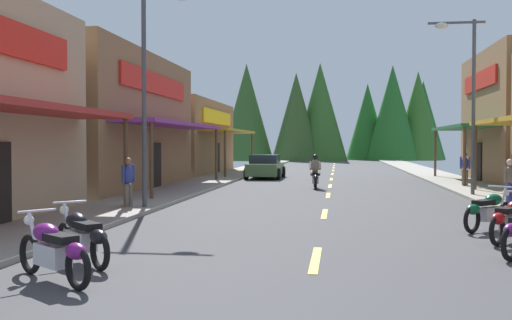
# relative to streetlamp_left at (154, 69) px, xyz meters

# --- Properties ---
(ground) EXTENTS (10.18, 86.36, 0.10)m
(ground) POSITION_rel_streetlamp_left_xyz_m (5.18, 13.10, -4.36)
(ground) COLOR #424244
(sidewalk_left) EXTENTS (2.63, 86.36, 0.12)m
(sidewalk_left) POSITION_rel_streetlamp_left_xyz_m (-1.22, 13.10, -4.25)
(sidewalk_left) COLOR gray
(sidewalk_left) RESTS_ON ground
(sidewalk_right) EXTENTS (2.63, 86.36, 0.12)m
(sidewalk_right) POSITION_rel_streetlamp_left_xyz_m (11.59, 13.10, -4.25)
(sidewalk_right) COLOR gray
(sidewalk_right) RESTS_ON ground
(centerline_dashes) EXTENTS (0.16, 58.77, 0.01)m
(centerline_dashes) POSITION_rel_streetlamp_left_xyz_m (5.18, 16.26, -4.30)
(centerline_dashes) COLOR #E0C64C
(centerline_dashes) RESTS_ON ground
(storefront_left_middle) EXTENTS (10.40, 12.77, 6.05)m
(storefront_left_middle) POSITION_rel_streetlamp_left_xyz_m (-6.80, 8.17, -1.28)
(storefront_left_middle) COLOR olive
(storefront_left_middle) RESTS_ON ground
(storefront_left_far) EXTENTS (8.02, 12.50, 4.89)m
(storefront_left_far) POSITION_rel_streetlamp_left_xyz_m (-5.60, 21.60, -1.86)
(storefront_left_far) COLOR olive
(storefront_left_far) RESTS_ON ground
(streetlamp_left) EXTENTS (2.12, 0.30, 6.69)m
(streetlamp_left) POSITION_rel_streetlamp_left_xyz_m (0.00, 0.00, 0.00)
(streetlamp_left) COLOR #474C51
(streetlamp_left) RESTS_ON ground
(streetlamp_right) EXTENTS (2.12, 0.30, 6.77)m
(streetlamp_right) POSITION_rel_streetlamp_left_xyz_m (10.37, 6.04, 0.04)
(streetlamp_right) COLOR #474C51
(streetlamp_right) RESTS_ON ground
(motorcycle_parked_right_3) EXTENTS (1.37, 1.77, 1.04)m
(motorcycle_parked_right_3) POSITION_rel_streetlamp_left_xyz_m (9.17, -4.49, -3.82)
(motorcycle_parked_right_3) COLOR black
(motorcycle_parked_right_3) RESTS_ON ground
(motorcycle_parked_right_4) EXTENTS (1.52, 1.65, 1.04)m
(motorcycle_parked_right_4) POSITION_rel_streetlamp_left_xyz_m (9.09, -2.88, -3.82)
(motorcycle_parked_right_4) COLOR black
(motorcycle_parked_right_4) RESTS_ON ground
(motorcycle_parked_left_1) EXTENTS (1.78, 1.35, 1.04)m
(motorcycle_parked_left_1) POSITION_rel_streetlamp_left_xyz_m (1.40, -9.19, -3.82)
(motorcycle_parked_left_1) COLOR black
(motorcycle_parked_left_1) RESTS_ON ground
(motorcycle_parked_left_2) EXTENTS (1.63, 1.53, 1.04)m
(motorcycle_parked_left_2) POSITION_rel_streetlamp_left_xyz_m (1.25, -7.87, -3.82)
(motorcycle_parked_left_2) COLOR black
(motorcycle_parked_left_2) RESTS_ON ground
(rider_cruising_lead) EXTENTS (0.60, 2.14, 1.57)m
(rider_cruising_lead) POSITION_rel_streetlamp_left_xyz_m (4.54, 9.57, -3.65)
(rider_cruising_lead) COLOR black
(rider_cruising_lead) RESTS_ON ground
(pedestrian_by_shop) EXTENTS (0.43, 0.46, 1.67)m
(pedestrian_by_shop) POSITION_rel_streetlamp_left_xyz_m (11.44, 11.18, -3.35)
(pedestrian_by_shop) COLOR #726659
(pedestrian_by_shop) RESTS_ON ground
(pedestrian_browsing) EXTENTS (0.36, 0.54, 1.63)m
(pedestrian_browsing) POSITION_rel_streetlamp_left_xyz_m (-0.80, -0.07, -3.37)
(pedestrian_browsing) COLOR #726659
(pedestrian_browsing) RESTS_ON ground
(pedestrian_waiting) EXTENTS (0.45, 0.43, 1.58)m
(pedestrian_waiting) POSITION_rel_streetlamp_left_xyz_m (10.93, 2.09, -3.40)
(pedestrian_waiting) COLOR #333F8C
(pedestrian_waiting) RESTS_ON ground
(parked_car_curbside) EXTENTS (2.08, 4.31, 1.40)m
(parked_car_curbside) POSITION_rel_streetlamp_left_xyz_m (1.29, 17.23, -3.62)
(parked_car_curbside) COLOR #4C723F
(parked_car_curbside) RESTS_ON ground
(treeline_backdrop) EXTENTS (27.90, 12.18, 11.90)m
(treeline_backdrop) POSITION_rel_streetlamp_left_xyz_m (6.66, 56.30, 1.27)
(treeline_backdrop) COLOR #216123
(treeline_backdrop) RESTS_ON ground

